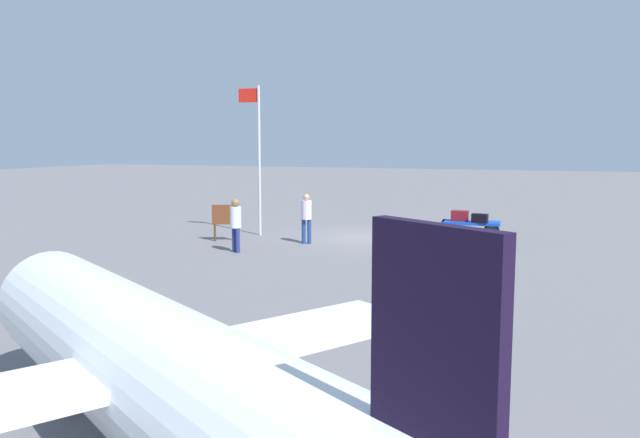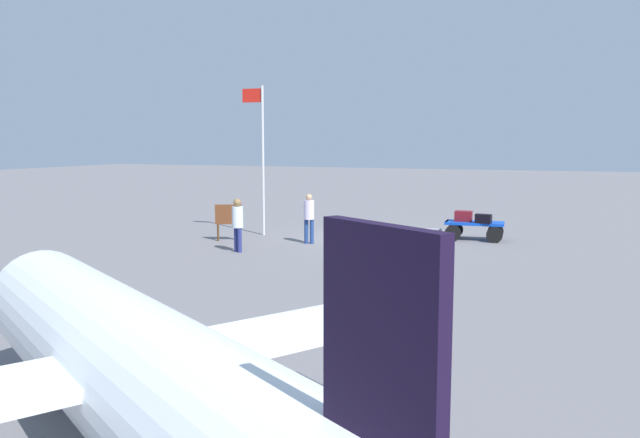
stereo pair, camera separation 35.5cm
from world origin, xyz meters
name	(u,v)px [view 1 (the left image)]	position (x,y,z in m)	size (l,w,h in m)	color
ground_plane	(363,238)	(0.00, 0.00, 0.00)	(120.00, 120.00, 0.00)	slate
luggage_cart	(470,227)	(-3.79, -0.95, 0.47)	(2.13, 1.20, 0.67)	blue
suitcase_tan	(480,218)	(-4.15, -0.63, 0.83)	(0.58, 0.35, 0.32)	black
suitcase_dark	(460,216)	(-3.41, -0.91, 0.86)	(0.62, 0.40, 0.38)	maroon
suitcase_grey	(430,233)	(-2.31, -1.09, 0.16)	(0.63, 0.51, 0.31)	gray
worker_lead	(236,221)	(2.93, 4.44, 1.03)	(0.49, 0.49, 1.73)	navy
worker_trailing	(306,214)	(1.46, 2.01, 1.03)	(0.43, 0.43, 1.74)	navy
airplane_near	(150,368)	(-2.76, 17.00, 1.19)	(8.34, 6.10, 3.13)	white
flagpole	(257,150)	(3.95, 0.72, 3.24)	(0.87, 0.10, 5.62)	silver
signboard	(225,218)	(4.37, 2.53, 0.85)	(0.91, 0.39, 1.31)	#4C3319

